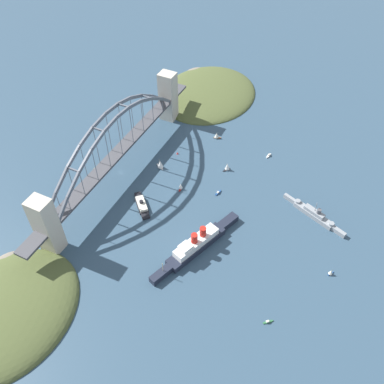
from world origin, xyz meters
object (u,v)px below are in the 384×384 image
harbor_arch_bridge (117,150)px  small_boat_6 (160,164)px  seaplane_taxiing_near_bridge (97,171)px  channel_marker_buoy (178,153)px  naval_cruiser (314,214)px  small_boat_5 (227,166)px  ocean_liner (197,244)px  small_boat_1 (217,135)px  small_boat_3 (268,322)px  small_boat_7 (218,193)px  small_boat_0 (331,272)px  harbor_ferry_steamer (142,205)px  small_boat_2 (181,186)px  small_boat_4 (269,156)px

harbor_arch_bridge → small_boat_6: 47.10m
seaplane_taxiing_near_bridge → channel_marker_buoy: (-59.81, 59.21, -0.79)m
naval_cruiser → small_boat_5: size_ratio=6.67×
ocean_liner → small_boat_1: bearing=-162.6°
small_boat_1 → small_boat_6: size_ratio=0.79×
seaplane_taxiing_near_bridge → small_boat_5: (-60.32, 115.26, 2.44)m
small_boat_3 → small_boat_6: bearing=-126.1°
small_boat_1 → small_boat_3: bearing=33.9°
ocean_liner → small_boat_7: bearing=-171.9°
channel_marker_buoy → seaplane_taxiing_near_bridge: bearing=-44.7°
ocean_liner → channel_marker_buoy: size_ratio=34.40×
small_boat_0 → small_boat_1: 192.75m
small_boat_0 → channel_marker_buoy: (-76.42, -178.03, -1.86)m
naval_cruiser → small_boat_6: bearing=-88.5°
naval_cruiser → ocean_liner: bearing=-45.3°
small_boat_1 → small_boat_6: bearing=-24.7°
naval_cruiser → harbor_ferry_steamer: size_ratio=2.18×
seaplane_taxiing_near_bridge → small_boat_7: (-26.22, 120.32, -1.11)m
small_boat_0 → small_boat_1: size_ratio=0.76×
ocean_liner → harbor_ferry_steamer: (-20.90, -66.09, -3.80)m
naval_cruiser → small_boat_5: naval_cruiser is taller
small_boat_6 → harbor_arch_bridge: bearing=-54.3°
small_boat_5 → small_boat_7: small_boat_5 is taller
naval_cruiser → small_boat_1: (-64.45, -124.25, 0.45)m
ocean_liner → seaplane_taxiing_near_bridge: (-41.17, -129.96, -3.99)m
channel_marker_buoy → small_boat_6: bearing=-11.7°
harbor_ferry_steamer → small_boat_5: small_boat_5 is taller
seaplane_taxiing_near_bridge → channel_marker_buoy: bearing=135.3°
seaplane_taxiing_near_bridge → small_boat_3: (77.81, 205.79, -1.16)m
harbor_ferry_steamer → channel_marker_buoy: bearing=-176.7°
harbor_arch_bridge → small_boat_1: size_ratio=32.51×
harbor_ferry_steamer → small_boat_1: bearing=170.1°
small_boat_5 → small_boat_2: bearing=-33.3°
small_boat_4 → naval_cruiser: bearing=46.2°
small_boat_2 → small_boat_3: bearing=52.1°
small_boat_4 → small_boat_7: bearing=-19.7°
small_boat_3 → small_boat_4: 185.95m
harbor_ferry_steamer → ocean_liner: bearing=72.5°
seaplane_taxiing_near_bridge → small_boat_4: bearing=123.9°
small_boat_3 → small_boat_5: (-138.12, -90.53, 3.60)m
harbor_ferry_steamer → small_boat_1: small_boat_1 is taller
small_boat_2 → small_boat_4: small_boat_2 is taller
ocean_liner → naval_cruiser: ocean_liner is taller
small_boat_0 → naval_cruiser: bearing=-152.8°
seaplane_taxiing_near_bridge → ocean_liner: bearing=72.4°
harbor_ferry_steamer → small_boat_1: (-122.18, 21.37, 1.67)m
naval_cruiser → harbor_ferry_steamer: naval_cruiser is taller
ocean_liner → harbor_ferry_steamer: 69.42m
ocean_liner → naval_cruiser: size_ratio=1.51×
seaplane_taxiing_near_bridge → small_boat_1: 132.86m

